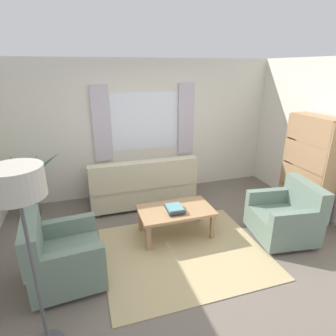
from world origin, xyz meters
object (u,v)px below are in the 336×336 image
at_px(armchair_right, 286,217).
at_px(book_stack_on_table, 174,209).
at_px(armchair_left, 61,257).
at_px(bookshelf, 307,172).
at_px(couch, 142,186).
at_px(standing_lamp, 19,196).
at_px(potted_plant, 27,188).
at_px(coffee_table, 176,213).

distance_m(armchair_right, book_stack_on_table, 1.66).
relative_size(armchair_left, bookshelf, 0.53).
relative_size(couch, standing_lamp, 1.07).
bearing_deg(armchair_right, bookshelf, 132.05).
relative_size(couch, armchair_right, 2.02).
height_order(couch, potted_plant, potted_plant).
bearing_deg(couch, book_stack_on_table, 100.11).
relative_size(potted_plant, bookshelf, 0.68).
height_order(couch, book_stack_on_table, couch).
height_order(armchair_right, standing_lamp, standing_lamp).
xyz_separation_m(potted_plant, bookshelf, (4.51, -1.32, 0.25)).
distance_m(armchair_left, potted_plant, 1.92).
bearing_deg(coffee_table, potted_plant, 149.80).
distance_m(couch, book_stack_on_table, 1.24).
bearing_deg(coffee_table, standing_lamp, -141.64).
distance_m(armchair_right, potted_plant, 4.18).
height_order(book_stack_on_table, bookshelf, bookshelf).
bearing_deg(book_stack_on_table, armchair_right, -18.01).
bearing_deg(coffee_table, book_stack_on_table, -128.49).
relative_size(armchair_left, standing_lamp, 0.51).
bearing_deg(bookshelf, couch, 64.91).
distance_m(coffee_table, standing_lamp, 2.49).
bearing_deg(armchair_left, standing_lamp, 167.58).
distance_m(armchair_left, coffee_table, 1.70).
distance_m(book_stack_on_table, standing_lamp, 2.39).
bearing_deg(potted_plant, coffee_table, -30.20).
xyz_separation_m(armchair_left, coffee_table, (1.61, 0.53, 0.03)).
xyz_separation_m(bookshelf, standing_lamp, (-4.04, -1.33, 0.76)).
distance_m(armchair_left, standing_lamp, 1.45).
bearing_deg(coffee_table, bookshelf, -0.86).
relative_size(couch, bookshelf, 1.10).
xyz_separation_m(armchair_right, bookshelf, (0.77, 0.53, 0.42)).
height_order(coffee_table, book_stack_on_table, book_stack_on_table).
distance_m(coffee_table, book_stack_on_table, 0.12).
distance_m(coffee_table, bookshelf, 2.34).
height_order(couch, coffee_table, couch).
relative_size(bookshelf, standing_lamp, 0.97).
bearing_deg(standing_lamp, couch, 59.88).
xyz_separation_m(book_stack_on_table, potted_plant, (-2.16, 1.33, 0.05)).
distance_m(armchair_left, book_stack_on_table, 1.65).
bearing_deg(armchair_right, armchair_left, -82.90).
bearing_deg(potted_plant, book_stack_on_table, -31.62).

